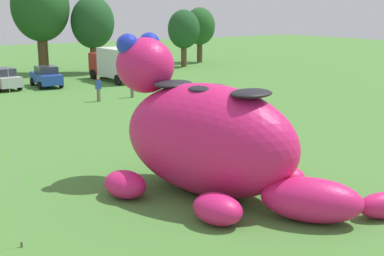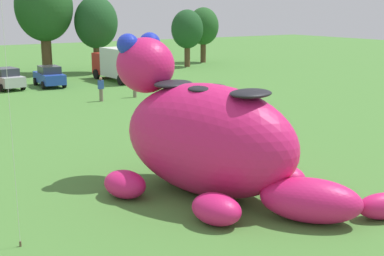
{
  "view_description": "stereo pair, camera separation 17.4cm",
  "coord_description": "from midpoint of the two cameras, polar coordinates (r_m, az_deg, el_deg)",
  "views": [
    {
      "loc": [
        -11.0,
        -15.39,
        6.46
      ],
      "look_at": [
        -0.75,
        0.18,
        2.18
      ],
      "focal_mm": 49.37,
      "sensor_mm": 36.0,
      "label": 1
    },
    {
      "loc": [
        -10.85,
        -15.48,
        6.46
      ],
      "look_at": [
        -0.75,
        0.18,
        2.18
      ],
      "focal_mm": 49.37,
      "sensor_mm": 36.0,
      "label": 2
    }
  ],
  "objects": [
    {
      "name": "ground_plane",
      "position": [
        19.98,
        1.86,
        -5.93
      ],
      "size": [
        160.0,
        160.0,
        0.0
      ],
      "primitive_type": "plane",
      "color": "#4C8438"
    },
    {
      "name": "giant_inflatable_creature",
      "position": [
        18.36,
        1.51,
        -1.06
      ],
      "size": [
        7.77,
        9.87,
        5.53
      ],
      "color": "#E01E6B",
      "rests_on": "ground"
    },
    {
      "name": "car_silver",
      "position": [
        45.08,
        -19.88,
        5.03
      ],
      "size": [
        2.3,
        4.27,
        1.72
      ],
      "color": "#B7BABF",
      "rests_on": "ground"
    },
    {
      "name": "car_blue",
      "position": [
        45.52,
        -15.59,
        5.39
      ],
      "size": [
        2.09,
        4.18,
        1.72
      ],
      "color": "#2347B7",
      "rests_on": "ground"
    },
    {
      "name": "box_truck",
      "position": [
        47.59,
        -8.37,
        6.93
      ],
      "size": [
        2.62,
        6.5,
        2.95
      ],
      "color": "#B2231E",
      "rests_on": "ground"
    },
    {
      "name": "tree_centre",
      "position": [
        54.06,
        -16.17,
        12.4
      ],
      "size": [
        5.54,
        5.54,
        9.82
      ],
      "color": "brown",
      "rests_on": "ground"
    },
    {
      "name": "tree_centre_right",
      "position": [
        53.91,
        -10.78,
        11.09
      ],
      "size": [
        4.25,
        4.25,
        7.55
      ],
      "color": "brown",
      "rests_on": "ground"
    },
    {
      "name": "tree_mid_right",
      "position": [
        58.7,
        -0.98,
        10.59
      ],
      "size": [
        3.5,
        3.5,
        6.22
      ],
      "color": "brown",
      "rests_on": "ground"
    },
    {
      "name": "tree_right",
      "position": [
        63.45,
        0.76,
        10.9
      ],
      "size": [
        3.63,
        3.63,
        6.45
      ],
      "color": "brown",
      "rests_on": "ground"
    },
    {
      "name": "spectator_near_inflatable",
      "position": [
        37.51,
        -10.21,
        4.13
      ],
      "size": [
        0.38,
        0.26,
        1.71
      ],
      "color": "#726656",
      "rests_on": "ground"
    },
    {
      "name": "spectator_mid_field",
      "position": [
        29.23,
        -2.2,
        1.86
      ],
      "size": [
        0.38,
        0.26,
        1.71
      ],
      "color": "#726656",
      "rests_on": "ground"
    },
    {
      "name": "spectator_by_cars",
      "position": [
        38.83,
        -6.62,
        4.54
      ],
      "size": [
        0.38,
        0.26,
        1.71
      ],
      "color": "#726656",
      "rests_on": "ground"
    }
  ]
}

